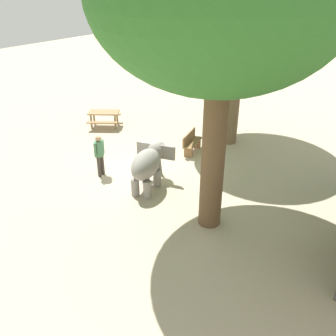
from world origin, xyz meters
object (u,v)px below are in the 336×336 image
object	(u,v)px
picnic_table_near	(104,115)
shade_tree_main	(239,7)
elephant	(149,163)
wooden_bench	(191,142)
person_handler	(99,153)

from	to	relation	value
picnic_table_near	shade_tree_main	bearing A→B (deg)	163.77
elephant	wooden_bench	bearing A→B (deg)	-8.51
shade_tree_main	picnic_table_near	xyz separation A→B (m)	(1.62, -6.06, -5.07)
elephant	picnic_table_near	bearing A→B (deg)	43.34
elephant	wooden_bench	distance (m)	3.46
shade_tree_main	wooden_bench	size ratio (longest dim) A/B	5.48
wooden_bench	picnic_table_near	world-z (taller)	wooden_bench
person_handler	wooden_bench	world-z (taller)	person_handler
elephant	picnic_table_near	world-z (taller)	elephant
shade_tree_main	wooden_bench	distance (m)	5.59
elephant	shade_tree_main	bearing A→B (deg)	-19.06
elephant	wooden_bench	world-z (taller)	elephant
elephant	person_handler	size ratio (longest dim) A/B	1.36
person_handler	shade_tree_main	bearing A→B (deg)	63.34
person_handler	shade_tree_main	xyz separation A→B (m)	(-5.59, 2.68, 4.71)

